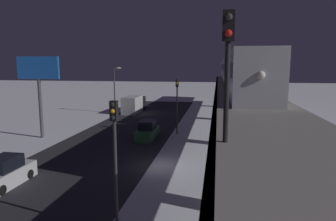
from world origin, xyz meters
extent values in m
plane|color=white|center=(0.00, 0.00, 0.00)|extent=(240.00, 240.00, 0.00)
cube|color=#28282D|center=(6.27, 0.00, 0.00)|extent=(11.00, 84.05, 0.01)
cube|color=gray|center=(-6.66, 0.00, 5.18)|extent=(5.00, 84.05, 0.80)
cube|color=#38383D|center=(-4.28, 0.00, 5.18)|extent=(0.24, 82.37, 0.80)
cylinder|color=gray|center=(-6.66, -35.02, 2.39)|extent=(1.40, 1.40, 4.78)
cylinder|color=gray|center=(-6.66, -21.01, 2.39)|extent=(1.40, 1.40, 4.78)
cylinder|color=gray|center=(-6.66, -7.00, 2.39)|extent=(1.40, 1.40, 4.78)
cylinder|color=gray|center=(-6.66, 7.00, 2.39)|extent=(1.40, 1.40, 4.78)
cube|color=#B7BABF|center=(-6.66, -3.06, 7.28)|extent=(2.90, 18.00, 3.40)
cube|color=black|center=(-6.66, -3.06, 7.69)|extent=(2.94, 16.20, 0.90)
cube|color=#B7BABF|center=(-6.66, -21.66, 7.28)|extent=(2.90, 18.00, 3.40)
cube|color=black|center=(-6.66, -21.66, 7.69)|extent=(2.94, 16.20, 0.90)
cube|color=#B7BABF|center=(-6.66, -40.26, 7.28)|extent=(2.90, 18.00, 3.40)
cube|color=black|center=(-6.66, -40.26, 7.69)|extent=(2.94, 16.20, 0.90)
sphere|color=white|center=(-6.66, 5.99, 7.45)|extent=(0.44, 0.44, 0.44)
cylinder|color=black|center=(-4.68, 13.16, 7.18)|extent=(0.16, 0.16, 3.20)
cube|color=black|center=(-4.68, 13.16, 9.13)|extent=(0.36, 0.28, 0.90)
sphere|color=#333333|center=(-4.68, 13.32, 9.36)|extent=(0.22, 0.22, 0.22)
sphere|color=red|center=(-4.68, 13.32, 8.90)|extent=(0.22, 0.22, 0.22)
cube|color=silver|center=(9.47, 5.54, 0.55)|extent=(1.80, 4.50, 1.10)
cube|color=black|center=(9.47, 5.54, 1.54)|extent=(1.58, 2.16, 0.87)
cylinder|color=black|center=(8.62, 6.93, 0.32)|extent=(0.20, 0.64, 0.64)
cylinder|color=black|center=(8.62, 4.14, 0.32)|extent=(0.20, 0.64, 0.64)
cylinder|color=black|center=(10.33, 4.14, 0.32)|extent=(0.20, 0.64, 0.64)
cube|color=#2D6038|center=(3.07, -8.65, 0.55)|extent=(1.80, 4.63, 1.10)
cube|color=black|center=(3.07, -8.65, 1.54)|extent=(1.58, 2.22, 0.87)
cube|color=black|center=(9.67, -29.16, 1.20)|extent=(2.30, 2.20, 2.40)
cube|color=silver|center=(9.67, -25.36, 1.40)|extent=(2.40, 5.00, 2.80)
cylinder|color=#2D2D2D|center=(0.17, 9.80, 2.75)|extent=(0.16, 0.16, 5.50)
cube|color=black|center=(0.17, 9.80, 5.95)|extent=(0.32, 0.32, 0.90)
sphere|color=black|center=(0.17, 9.98, 6.25)|extent=(0.20, 0.20, 0.20)
sphere|color=yellow|center=(0.17, 9.98, 5.95)|extent=(0.20, 0.20, 0.20)
sphere|color=black|center=(0.17, 9.98, 5.65)|extent=(0.20, 0.20, 0.20)
cylinder|color=#2D2D2D|center=(0.17, -11.40, 2.75)|extent=(0.16, 0.16, 5.50)
cube|color=black|center=(0.17, -11.40, 5.95)|extent=(0.32, 0.32, 0.90)
sphere|color=black|center=(0.17, -11.22, 6.25)|extent=(0.20, 0.20, 0.20)
sphere|color=yellow|center=(0.17, -11.22, 5.95)|extent=(0.20, 0.20, 0.20)
sphere|color=black|center=(0.17, -11.22, 5.65)|extent=(0.20, 0.20, 0.20)
cylinder|color=#4C4C51|center=(14.71, -7.11, 3.25)|extent=(0.36, 0.36, 6.50)
cube|color=blue|center=(14.71, -7.11, 7.70)|extent=(4.80, 0.30, 2.40)
cylinder|color=#38383D|center=(12.57, -25.00, 3.75)|extent=(0.20, 0.20, 7.50)
ellipsoid|color=#F4E5B2|center=(11.77, -25.00, 7.50)|extent=(0.90, 0.44, 0.30)
camera|label=1|loc=(-4.40, 22.43, 7.98)|focal=31.79mm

